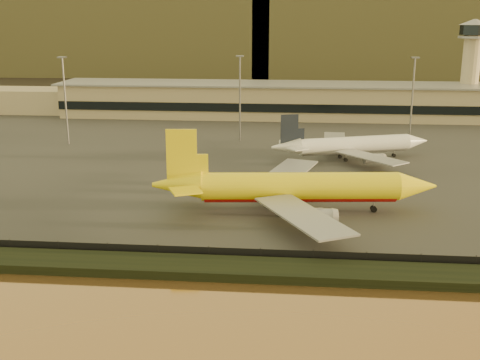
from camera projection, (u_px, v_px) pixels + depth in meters
name	position (u px, v px, depth m)	size (l,w,h in m)	color
ground	(254.00, 234.00, 105.08)	(900.00, 900.00, 0.00)	black
embankment	(245.00, 269.00, 88.57)	(320.00, 7.00, 1.40)	black
tarmac	(275.00, 132.00, 196.28)	(320.00, 220.00, 0.20)	#2D2D2D
perimeter_fence	(248.00, 255.00, 92.25)	(300.00, 0.05, 2.20)	black
terminal_building	(239.00, 100.00, 225.31)	(202.00, 25.00, 12.60)	#C4AE88
control_tower	(471.00, 59.00, 218.79)	(11.20, 11.20, 35.50)	#C4AE88
apron_light_masts	(325.00, 92.00, 171.59)	(152.20, 12.20, 25.40)	slate
distant_hills	(259.00, 24.00, 425.17)	(470.00, 160.00, 70.00)	brown
dhl_cargo_jet	(295.00, 188.00, 114.74)	(54.54, 53.13, 16.28)	yellow
white_narrowbody_jet	(352.00, 145.00, 157.66)	(42.68, 40.51, 12.61)	white
gse_vehicle_yellow	(375.00, 191.00, 127.34)	(3.73, 1.68, 1.68)	yellow
gse_vehicle_white	(196.00, 181.00, 134.52)	(4.32, 1.95, 1.95)	white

